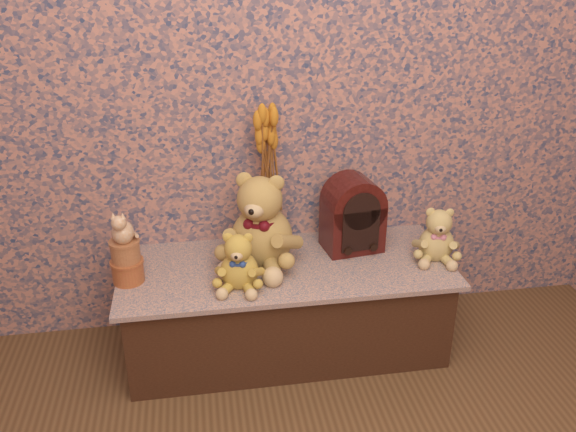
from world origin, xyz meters
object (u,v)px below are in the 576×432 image
object	(u,v)px
biscuit_tin_lower	(128,271)
cat_figurine	(122,225)
teddy_small	(438,231)
cathedral_radio	(353,213)
ceramic_vase	(268,225)
teddy_medium	(239,257)
teddy_large	(261,215)

from	to	relation	value
biscuit_tin_lower	cat_figurine	bearing A→B (deg)	0.00
biscuit_tin_lower	teddy_small	bearing A→B (deg)	-0.36
cathedral_radio	ceramic_vase	world-z (taller)	cathedral_radio
teddy_small	cat_figurine	bearing A→B (deg)	-165.27
teddy_medium	biscuit_tin_lower	world-z (taller)	teddy_medium
teddy_large	ceramic_vase	size ratio (longest dim) A/B	2.03
teddy_medium	ceramic_vase	xyz separation A→B (m)	(0.15, 0.30, -0.02)
ceramic_vase	cathedral_radio	bearing A→B (deg)	-11.68
teddy_large	biscuit_tin_lower	bearing A→B (deg)	-147.63
teddy_large	teddy_medium	xyz separation A→B (m)	(-0.11, -0.17, -0.09)
teddy_large	biscuit_tin_lower	world-z (taller)	teddy_large
cat_figurine	cathedral_radio	bearing A→B (deg)	18.32
cathedral_radio	teddy_small	bearing A→B (deg)	-31.25
cat_figurine	teddy_large	bearing A→B (deg)	18.68
teddy_medium	teddy_small	distance (m)	0.82
ceramic_vase	cat_figurine	world-z (taller)	cat_figurine
biscuit_tin_lower	cat_figurine	world-z (taller)	cat_figurine
teddy_medium	ceramic_vase	size ratio (longest dim) A/B	1.18
ceramic_vase	biscuit_tin_lower	bearing A→B (deg)	-160.44
cat_figurine	teddy_small	bearing A→B (deg)	9.89
teddy_small	biscuit_tin_lower	bearing A→B (deg)	-165.27
teddy_large	cat_figurine	world-z (taller)	teddy_large
teddy_medium	teddy_small	size ratio (longest dim) A/B	0.99
teddy_large	cathedral_radio	size ratio (longest dim) A/B	1.27
teddy_large	ceramic_vase	xyz separation A→B (m)	(0.04, 0.12, -0.10)
teddy_medium	teddy_large	bearing A→B (deg)	69.96
teddy_medium	cathedral_radio	distance (m)	0.54
teddy_large	ceramic_vase	bearing A→B (deg)	95.80
cathedral_radio	teddy_large	bearing A→B (deg)	179.60
cathedral_radio	ceramic_vase	size ratio (longest dim) A/B	1.60
teddy_large	ceramic_vase	world-z (taller)	teddy_large
teddy_medium	ceramic_vase	distance (m)	0.33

